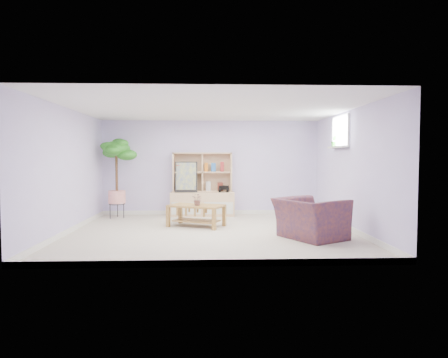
{
  "coord_description": "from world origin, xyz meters",
  "views": [
    {
      "loc": [
        -0.07,
        -7.73,
        1.44
      ],
      "look_at": [
        0.26,
        0.61,
        1.01
      ],
      "focal_mm": 32.0,
      "sensor_mm": 36.0,
      "label": 1
    }
  ],
  "objects_px": {
    "storage_unit": "(202,184)",
    "armchair": "(310,216)",
    "coffee_table": "(196,216)",
    "floor_tree": "(117,178)"
  },
  "relations": [
    {
      "from": "storage_unit",
      "to": "armchair",
      "type": "relative_size",
      "value": 1.42
    },
    {
      "from": "storage_unit",
      "to": "armchair",
      "type": "distance_m",
      "value": 3.56
    },
    {
      "from": "storage_unit",
      "to": "coffee_table",
      "type": "xyz_separation_m",
      "value": [
        -0.11,
        -1.58,
        -0.56
      ]
    },
    {
      "from": "storage_unit",
      "to": "floor_tree",
      "type": "xyz_separation_m",
      "value": [
        -2.06,
        -0.28,
        0.17
      ]
    },
    {
      "from": "floor_tree",
      "to": "armchair",
      "type": "bearing_deg",
      "value": -33.3
    },
    {
      "from": "storage_unit",
      "to": "armchair",
      "type": "xyz_separation_m",
      "value": [
        1.98,
        -2.93,
        -0.38
      ]
    },
    {
      "from": "storage_unit",
      "to": "floor_tree",
      "type": "relative_size",
      "value": 0.82
    },
    {
      "from": "floor_tree",
      "to": "storage_unit",
      "type": "bearing_deg",
      "value": 7.8
    },
    {
      "from": "armchair",
      "to": "storage_unit",
      "type": "bearing_deg",
      "value": 4.27
    },
    {
      "from": "floor_tree",
      "to": "armchair",
      "type": "distance_m",
      "value": 4.86
    }
  ]
}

